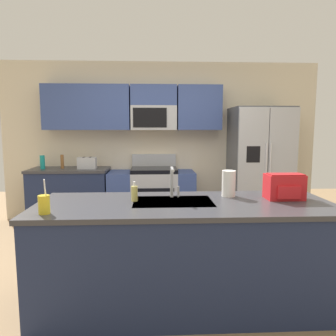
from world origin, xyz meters
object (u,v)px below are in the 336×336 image
(pepper_mill, at_px, (62,162))
(soap_dispenser, at_px, (134,193))
(paper_towel_roll, at_px, (229,183))
(refrigerator, at_px, (259,166))
(backpack, at_px, (284,186))
(bottle_teal, at_px, (42,162))
(toaster, at_px, (87,163))
(drink_cup_yellow, at_px, (44,204))
(sink_faucet, at_px, (173,179))
(range_oven, at_px, (152,196))

(pepper_mill, xyz_separation_m, soap_dispenser, (1.26, -2.28, -0.04))
(soap_dispenser, relative_size, paper_towel_roll, 0.71)
(pepper_mill, height_order, soap_dispenser, pepper_mill)
(refrigerator, height_order, backpack, refrigerator)
(refrigerator, distance_m, paper_towel_roll, 2.29)
(bottle_teal, xyz_separation_m, backpack, (2.87, -2.21, 0.01))
(toaster, height_order, bottle_teal, bottle_teal)
(drink_cup_yellow, bearing_deg, backpack, 11.32)
(sink_faucet, xyz_separation_m, soap_dispenser, (-0.34, -0.11, -0.10))
(pepper_mill, xyz_separation_m, backpack, (2.58, -2.27, 0.01))
(bottle_teal, height_order, paper_towel_roll, paper_towel_roll)
(pepper_mill, bearing_deg, drink_cup_yellow, -76.89)
(refrigerator, distance_m, toaster, 2.71)
(pepper_mill, xyz_separation_m, drink_cup_yellow, (0.62, -2.66, -0.04))
(paper_towel_roll, bearing_deg, range_oven, 108.66)
(sink_faucet, bearing_deg, pepper_mill, 126.40)
(soap_dispenser, bearing_deg, sink_faucet, 18.72)
(refrigerator, xyz_separation_m, bottle_teal, (-3.39, 0.01, 0.08))
(sink_faucet, relative_size, soap_dispenser, 1.66)
(pepper_mill, height_order, bottle_teal, pepper_mill)
(backpack, bearing_deg, range_oven, 117.58)
(refrigerator, distance_m, pepper_mill, 3.11)
(toaster, xyz_separation_m, pepper_mill, (-0.40, 0.05, 0.02))
(refrigerator, relative_size, toaster, 6.61)
(toaster, relative_size, backpack, 0.88)
(toaster, xyz_separation_m, bottle_teal, (-0.68, -0.00, 0.02))
(range_oven, xyz_separation_m, bottle_teal, (-1.68, -0.06, 0.56))
(pepper_mill, distance_m, bottle_teal, 0.29)
(sink_faucet, bearing_deg, toaster, 119.57)
(refrigerator, height_order, pepper_mill, refrigerator)
(pepper_mill, distance_m, soap_dispenser, 2.60)
(refrigerator, bearing_deg, drink_cup_yellow, -133.89)
(pepper_mill, bearing_deg, bottle_teal, -169.06)
(bottle_teal, bearing_deg, sink_faucet, -48.29)
(pepper_mill, distance_m, paper_towel_roll, 3.00)
(pepper_mill, relative_size, bottle_teal, 1.02)
(backpack, bearing_deg, paper_towel_roll, 163.39)
(sink_faucet, distance_m, soap_dispenser, 0.37)
(toaster, distance_m, backpack, 3.11)
(range_oven, height_order, pepper_mill, pepper_mill)
(refrigerator, xyz_separation_m, toaster, (-2.71, 0.02, 0.07))
(toaster, bearing_deg, soap_dispenser, -68.86)
(pepper_mill, bearing_deg, sink_faucet, -53.60)
(drink_cup_yellow, xyz_separation_m, soap_dispenser, (0.64, 0.38, -0.00))
(range_oven, bearing_deg, paper_towel_roll, -71.34)
(drink_cup_yellow, bearing_deg, sink_faucet, 26.84)
(bottle_teal, distance_m, backpack, 3.62)
(pepper_mill, xyz_separation_m, paper_towel_roll, (2.12, -2.13, 0.01))
(bottle_teal, xyz_separation_m, drink_cup_yellow, (0.90, -2.60, -0.04))
(range_oven, distance_m, paper_towel_roll, 2.32)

